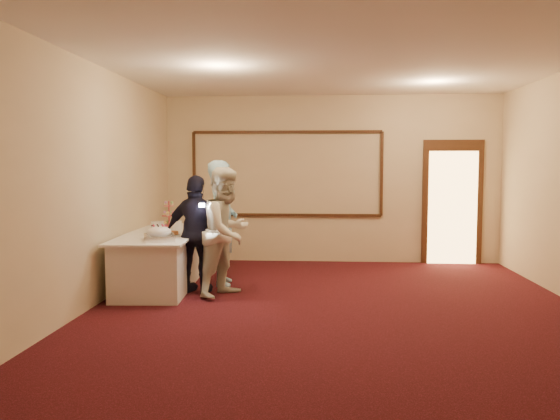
% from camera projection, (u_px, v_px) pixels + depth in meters
% --- Properties ---
extents(floor, '(7.00, 7.00, 0.00)m').
position_uv_depth(floor, '(337.00, 312.00, 6.48)').
color(floor, black).
rests_on(floor, ground).
extents(room_walls, '(6.04, 7.04, 3.02)m').
position_uv_depth(room_walls, '(339.00, 141.00, 6.32)').
color(room_walls, beige).
rests_on(room_walls, floor).
extents(wall_molding, '(3.45, 0.04, 1.55)m').
position_uv_depth(wall_molding, '(287.00, 174.00, 9.86)').
color(wall_molding, black).
rests_on(wall_molding, room_walls).
extents(doorway, '(1.05, 0.07, 2.20)m').
position_uv_depth(doorway, '(452.00, 203.00, 9.68)').
color(doorway, black).
rests_on(doorway, floor).
extents(buffet_table, '(1.16, 2.65, 0.77)m').
position_uv_depth(buffet_table, '(163.00, 258.00, 7.99)').
color(buffet_table, white).
rests_on(buffet_table, floor).
extents(pavlova_tray, '(0.51, 0.58, 0.19)m').
position_uv_depth(pavlova_tray, '(159.00, 234.00, 7.11)').
color(pavlova_tray, silver).
rests_on(pavlova_tray, buffet_table).
extents(cupcake_stand, '(0.30, 0.30, 0.44)m').
position_uv_depth(cupcake_stand, '(169.00, 216.00, 8.83)').
color(cupcake_stand, '#C5444E').
rests_on(cupcake_stand, buffet_table).
extents(plate_stack_a, '(0.19, 0.19, 0.16)m').
position_uv_depth(plate_stack_a, '(158.00, 227.00, 7.98)').
color(plate_stack_a, white).
rests_on(plate_stack_a, buffet_table).
extents(plate_stack_b, '(0.17, 0.17, 0.14)m').
position_uv_depth(plate_stack_b, '(177.00, 225.00, 8.32)').
color(plate_stack_b, white).
rests_on(plate_stack_b, buffet_table).
extents(tart, '(0.27, 0.27, 0.06)m').
position_uv_depth(tart, '(170.00, 233.00, 7.63)').
color(tart, white).
rests_on(tart, buffet_table).
extents(man, '(0.55, 0.73, 1.82)m').
position_uv_depth(man, '(223.00, 223.00, 7.98)').
color(man, '#8CC1E2').
rests_on(man, floor).
extents(woman, '(0.98, 1.05, 1.72)m').
position_uv_depth(woman, '(227.00, 232.00, 7.28)').
color(woman, silver).
rests_on(woman, floor).
extents(guest, '(1.01, 0.59, 1.61)m').
position_uv_depth(guest, '(197.00, 234.00, 7.44)').
color(guest, black).
rests_on(guest, floor).
extents(camera_flash, '(0.08, 0.06, 0.05)m').
position_uv_depth(camera_flash, '(202.00, 205.00, 7.13)').
color(camera_flash, white).
rests_on(camera_flash, guest).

